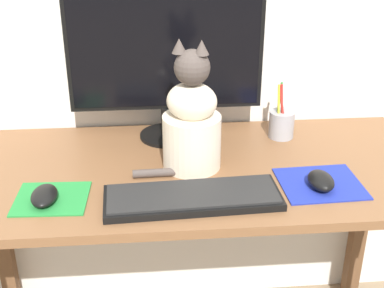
# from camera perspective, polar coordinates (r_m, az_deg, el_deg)

# --- Properties ---
(desk) EXTENTS (1.35, 0.60, 0.73)m
(desk) POSITION_cam_1_polar(r_m,az_deg,el_deg) (1.54, 0.00, -5.94)
(desk) COLOR brown
(desk) RESTS_ON ground_plane
(monitor) EXTENTS (0.57, 0.17, 0.46)m
(monitor) POSITION_cam_1_polar(r_m,az_deg,el_deg) (1.58, -2.83, 9.20)
(monitor) COLOR black
(monitor) RESTS_ON desk
(keyboard) EXTENTS (0.44, 0.17, 0.02)m
(keyboard) POSITION_cam_1_polar(r_m,az_deg,el_deg) (1.33, 0.06, -5.68)
(keyboard) COLOR black
(keyboard) RESTS_ON desk
(mousepad_left) EXTENTS (0.19, 0.17, 0.00)m
(mousepad_left) POSITION_cam_1_polar(r_m,az_deg,el_deg) (1.39, -14.74, -5.65)
(mousepad_left) COLOR #238438
(mousepad_left) RESTS_ON desk
(mousepad_right) EXTENTS (0.22, 0.19, 0.00)m
(mousepad_right) POSITION_cam_1_polar(r_m,az_deg,el_deg) (1.45, 13.51, -4.13)
(mousepad_right) COLOR #1E2D9E
(mousepad_right) RESTS_ON desk
(computer_mouse_left) EXTENTS (0.06, 0.10, 0.03)m
(computer_mouse_left) POSITION_cam_1_polar(r_m,az_deg,el_deg) (1.37, -15.49, -5.32)
(computer_mouse_left) COLOR black
(computer_mouse_left) RESTS_ON mousepad_left
(computer_mouse_right) EXTENTS (0.06, 0.10, 0.04)m
(computer_mouse_right) POSITION_cam_1_polar(r_m,az_deg,el_deg) (1.42, 13.59, -3.82)
(computer_mouse_right) COLOR black
(computer_mouse_right) RESTS_ON mousepad_right
(cat) EXTENTS (0.26, 0.20, 0.36)m
(cat) POSITION_cam_1_polar(r_m,az_deg,el_deg) (1.44, -0.11, 2.38)
(cat) COLOR beige
(cat) RESTS_ON desk
(pen_cup) EXTENTS (0.08, 0.08, 0.17)m
(pen_cup) POSITION_cam_1_polar(r_m,az_deg,el_deg) (1.67, 9.51, 2.18)
(pen_cup) COLOR #99999E
(pen_cup) RESTS_ON desk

